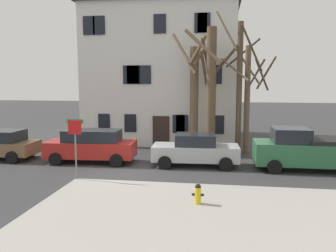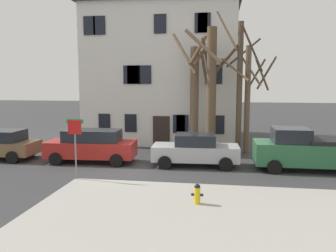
{
  "view_description": "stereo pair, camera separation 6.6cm",
  "coord_description": "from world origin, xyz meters",
  "px_view_note": "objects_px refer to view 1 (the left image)",
  "views": [
    {
      "loc": [
        4.41,
        -15.46,
        4.32
      ],
      "look_at": [
        1.86,
        1.55,
        2.1
      ],
      "focal_mm": 36.55,
      "sensor_mm": 36.0,
      "label": 1
    },
    {
      "loc": [
        4.47,
        -15.45,
        4.32
      ],
      "look_at": [
        1.86,
        1.55,
        2.1
      ],
      "focal_mm": 36.55,
      "sensor_mm": 36.0,
      "label": 2
    }
  ],
  "objects_px": {
    "tree_bare_end": "(248,95)",
    "car_silver_sedan": "(195,150)",
    "pickup_truck_green": "(309,150)",
    "building_main": "(165,62)",
    "tree_bare_mid": "(210,87)",
    "bicycle_leaning": "(71,145)",
    "street_sign_pole": "(75,138)",
    "car_red_wagon": "(91,146)",
    "tree_bare_near": "(194,95)",
    "tree_bare_far": "(239,85)",
    "fire_hydrant": "(198,193)"
  },
  "relations": [
    {
      "from": "car_red_wagon",
      "to": "bicycle_leaning",
      "type": "distance_m",
      "value": 3.79
    },
    {
      "from": "tree_bare_end",
      "to": "pickup_truck_green",
      "type": "distance_m",
      "value": 5.07
    },
    {
      "from": "car_red_wagon",
      "to": "pickup_truck_green",
      "type": "distance_m",
      "value": 11.2
    },
    {
      "from": "tree_bare_near",
      "to": "street_sign_pole",
      "type": "distance_m",
      "value": 8.78
    },
    {
      "from": "fire_hydrant",
      "to": "bicycle_leaning",
      "type": "xyz_separation_m",
      "value": [
        -8.54,
        8.69,
        -0.12
      ]
    },
    {
      "from": "tree_bare_mid",
      "to": "tree_bare_far",
      "type": "distance_m",
      "value": 1.64
    },
    {
      "from": "tree_bare_mid",
      "to": "bicycle_leaning",
      "type": "distance_m",
      "value": 9.43
    },
    {
      "from": "pickup_truck_green",
      "to": "bicycle_leaning",
      "type": "distance_m",
      "value": 13.93
    },
    {
      "from": "street_sign_pole",
      "to": "bicycle_leaning",
      "type": "distance_m",
      "value": 7.29
    },
    {
      "from": "tree_bare_far",
      "to": "car_silver_sedan",
      "type": "height_order",
      "value": "tree_bare_far"
    },
    {
      "from": "street_sign_pole",
      "to": "tree_bare_far",
      "type": "bearing_deg",
      "value": 40.73
    },
    {
      "from": "tree_bare_end",
      "to": "street_sign_pole",
      "type": "xyz_separation_m",
      "value": [
        -7.79,
        -7.03,
        -1.64
      ]
    },
    {
      "from": "tree_bare_near",
      "to": "car_red_wagon",
      "type": "xyz_separation_m",
      "value": [
        -5.26,
        -3.76,
        -2.61
      ]
    },
    {
      "from": "tree_bare_mid",
      "to": "car_red_wagon",
      "type": "height_order",
      "value": "tree_bare_mid"
    },
    {
      "from": "bicycle_leaning",
      "to": "street_sign_pole",
      "type": "bearing_deg",
      "value": -64.13
    },
    {
      "from": "tree_bare_far",
      "to": "street_sign_pole",
      "type": "bearing_deg",
      "value": -139.27
    },
    {
      "from": "tree_bare_far",
      "to": "car_red_wagon",
      "type": "distance_m",
      "value": 8.93
    },
    {
      "from": "street_sign_pole",
      "to": "car_red_wagon",
      "type": "bearing_deg",
      "value": 100.83
    },
    {
      "from": "building_main",
      "to": "tree_bare_near",
      "type": "height_order",
      "value": "building_main"
    },
    {
      "from": "car_silver_sedan",
      "to": "bicycle_leaning",
      "type": "distance_m",
      "value": 8.53
    },
    {
      "from": "tree_bare_mid",
      "to": "car_red_wagon",
      "type": "bearing_deg",
      "value": -156.52
    },
    {
      "from": "tree_bare_near",
      "to": "tree_bare_far",
      "type": "relative_size",
      "value": 0.87
    },
    {
      "from": "pickup_truck_green",
      "to": "street_sign_pole",
      "type": "bearing_deg",
      "value": -161.13
    },
    {
      "from": "fire_hydrant",
      "to": "tree_bare_end",
      "type": "bearing_deg",
      "value": 75.72
    },
    {
      "from": "car_silver_sedan",
      "to": "pickup_truck_green",
      "type": "relative_size",
      "value": 0.84
    },
    {
      "from": "tree_bare_far",
      "to": "car_red_wagon",
      "type": "bearing_deg",
      "value": -161.4
    },
    {
      "from": "tree_bare_near",
      "to": "tree_bare_end",
      "type": "distance_m",
      "value": 3.22
    },
    {
      "from": "building_main",
      "to": "tree_bare_mid",
      "type": "relative_size",
      "value": 1.56
    },
    {
      "from": "tree_bare_near",
      "to": "pickup_truck_green",
      "type": "height_order",
      "value": "tree_bare_near"
    },
    {
      "from": "tree_bare_far",
      "to": "tree_bare_end",
      "type": "bearing_deg",
      "value": 54.6
    },
    {
      "from": "tree_bare_far",
      "to": "car_red_wagon",
      "type": "height_order",
      "value": "tree_bare_far"
    },
    {
      "from": "building_main",
      "to": "pickup_truck_green",
      "type": "bearing_deg",
      "value": -45.98
    },
    {
      "from": "tree_bare_far",
      "to": "tree_bare_end",
      "type": "relative_size",
      "value": 1.29
    },
    {
      "from": "fire_hydrant",
      "to": "bicycle_leaning",
      "type": "height_order",
      "value": "bicycle_leaning"
    },
    {
      "from": "tree_bare_end",
      "to": "car_silver_sedan",
      "type": "relative_size",
      "value": 1.44
    },
    {
      "from": "building_main",
      "to": "tree_bare_near",
      "type": "distance_m",
      "value": 6.27
    },
    {
      "from": "tree_bare_near",
      "to": "car_silver_sedan",
      "type": "height_order",
      "value": "tree_bare_near"
    },
    {
      "from": "building_main",
      "to": "bicycle_leaning",
      "type": "xyz_separation_m",
      "value": [
        -5.03,
        -6.08,
        -5.51
      ]
    },
    {
      "from": "bicycle_leaning",
      "to": "tree_bare_mid",
      "type": "bearing_deg",
      "value": -0.91
    },
    {
      "from": "tree_bare_end",
      "to": "fire_hydrant",
      "type": "xyz_separation_m",
      "value": [
        -2.37,
        -9.31,
        -3.07
      ]
    },
    {
      "from": "tree_bare_end",
      "to": "street_sign_pole",
      "type": "relative_size",
      "value": 2.36
    },
    {
      "from": "building_main",
      "to": "tree_bare_end",
      "type": "xyz_separation_m",
      "value": [
        5.87,
        -5.46,
        -2.32
      ]
    },
    {
      "from": "tree_bare_mid",
      "to": "tree_bare_far",
      "type": "xyz_separation_m",
      "value": [
        1.63,
        -0.06,
        0.12
      ]
    },
    {
      "from": "tree_bare_end",
      "to": "street_sign_pole",
      "type": "height_order",
      "value": "tree_bare_end"
    },
    {
      "from": "bicycle_leaning",
      "to": "tree_bare_near",
      "type": "bearing_deg",
      "value": 6.7
    },
    {
      "from": "tree_bare_mid",
      "to": "bicycle_leaning",
      "type": "xyz_separation_m",
      "value": [
        -8.69,
        0.14,
        -3.66
      ]
    },
    {
      "from": "tree_bare_far",
      "to": "tree_bare_end",
      "type": "xyz_separation_m",
      "value": [
        0.58,
        0.82,
        -0.59
      ]
    },
    {
      "from": "pickup_truck_green",
      "to": "street_sign_pole",
      "type": "xyz_separation_m",
      "value": [
        -10.52,
        -3.6,
        0.91
      ]
    },
    {
      "from": "tree_bare_near",
      "to": "fire_hydrant",
      "type": "bearing_deg",
      "value": -84.98
    },
    {
      "from": "tree_bare_near",
      "to": "tree_bare_mid",
      "type": "xyz_separation_m",
      "value": [
        1.0,
        -1.04,
        0.49
      ]
    }
  ]
}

